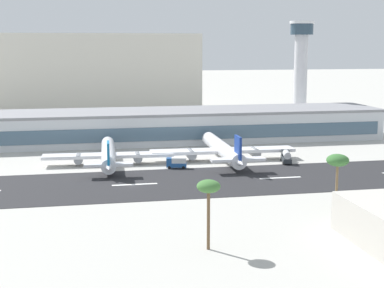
{
  "coord_description": "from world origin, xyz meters",
  "views": [
    {
      "loc": [
        -14.65,
        -152.85,
        36.53
      ],
      "look_at": [
        22.75,
        32.14,
        5.2
      ],
      "focal_mm": 55.99,
      "sensor_mm": 36.0,
      "label": 1
    }
  ],
  "objects_px": {
    "airliner_blue_tail_gate_0": "(108,155)",
    "service_fuel_truck_0": "(286,156)",
    "control_tower": "(301,65)",
    "distant_hotel_block": "(81,72)",
    "terminal_building": "(150,126)",
    "palm_tree_0": "(209,189)",
    "airliner_navy_tail_gate_1": "(223,150)",
    "palm_tree_1": "(338,161)",
    "service_box_truck_1": "(176,162)"
  },
  "relations": [
    {
      "from": "control_tower",
      "to": "airliner_blue_tail_gate_0",
      "type": "distance_m",
      "value": 119.35
    },
    {
      "from": "control_tower",
      "to": "palm_tree_1",
      "type": "xyz_separation_m",
      "value": [
        -43.48,
        -133.07,
        -16.87
      ]
    },
    {
      "from": "airliner_blue_tail_gate_0",
      "to": "palm_tree_0",
      "type": "bearing_deg",
      "value": -167.75
    },
    {
      "from": "control_tower",
      "to": "service_box_truck_1",
      "type": "bearing_deg",
      "value": -130.89
    },
    {
      "from": "airliner_blue_tail_gate_0",
      "to": "service_box_truck_1",
      "type": "height_order",
      "value": "airliner_blue_tail_gate_0"
    },
    {
      "from": "control_tower",
      "to": "distant_hotel_block",
      "type": "relative_size",
      "value": 0.36
    },
    {
      "from": "palm_tree_1",
      "to": "control_tower",
      "type": "bearing_deg",
      "value": 71.91
    },
    {
      "from": "palm_tree_0",
      "to": "airliner_navy_tail_gate_1",
      "type": "bearing_deg",
      "value": 73.75
    },
    {
      "from": "distant_hotel_block",
      "to": "service_fuel_truck_0",
      "type": "xyz_separation_m",
      "value": [
        59.42,
        -168.38,
        -19.33
      ]
    },
    {
      "from": "terminal_building",
      "to": "service_fuel_truck_0",
      "type": "xyz_separation_m",
      "value": [
        36.11,
        -50.89,
        -3.9
      ]
    },
    {
      "from": "distant_hotel_block",
      "to": "airliner_navy_tail_gate_1",
      "type": "xyz_separation_m",
      "value": [
        40.98,
        -161.1,
        -17.93
      ]
    },
    {
      "from": "airliner_blue_tail_gate_0",
      "to": "airliner_navy_tail_gate_1",
      "type": "xyz_separation_m",
      "value": [
        36.45,
        -0.06,
        0.23
      ]
    },
    {
      "from": "airliner_navy_tail_gate_1",
      "to": "service_box_truck_1",
      "type": "distance_m",
      "value": 18.96
    },
    {
      "from": "airliner_navy_tail_gate_1",
      "to": "palm_tree_0",
      "type": "xyz_separation_m",
      "value": [
        -23.55,
        -80.8,
        7.77
      ]
    },
    {
      "from": "airliner_blue_tail_gate_0",
      "to": "airliner_navy_tail_gate_1",
      "type": "height_order",
      "value": "airliner_navy_tail_gate_1"
    },
    {
      "from": "distant_hotel_block",
      "to": "airliner_blue_tail_gate_0",
      "type": "relative_size",
      "value": 2.73
    },
    {
      "from": "terminal_building",
      "to": "distant_hotel_block",
      "type": "relative_size",
      "value": 1.37
    },
    {
      "from": "airliner_navy_tail_gate_1",
      "to": "distant_hotel_block",
      "type": "bearing_deg",
      "value": 16.02
    },
    {
      "from": "distant_hotel_block",
      "to": "service_box_truck_1",
      "type": "relative_size",
      "value": 20.66
    },
    {
      "from": "service_fuel_truck_0",
      "to": "palm_tree_1",
      "type": "xyz_separation_m",
      "value": [
        -7.48,
        -52.35,
        8.79
      ]
    },
    {
      "from": "distant_hotel_block",
      "to": "control_tower",
      "type": "bearing_deg",
      "value": -42.57
    },
    {
      "from": "control_tower",
      "to": "airliner_blue_tail_gate_0",
      "type": "xyz_separation_m",
      "value": [
        -90.89,
        -73.37,
        -24.49
      ]
    },
    {
      "from": "airliner_blue_tail_gate_0",
      "to": "service_fuel_truck_0",
      "type": "height_order",
      "value": "airliner_blue_tail_gate_0"
    },
    {
      "from": "distant_hotel_block",
      "to": "airliner_navy_tail_gate_1",
      "type": "bearing_deg",
      "value": -75.73
    },
    {
      "from": "airliner_blue_tail_gate_0",
      "to": "palm_tree_0",
      "type": "relative_size",
      "value": 3.74
    },
    {
      "from": "service_box_truck_1",
      "to": "palm_tree_1",
      "type": "distance_m",
      "value": 58.63
    },
    {
      "from": "service_fuel_truck_0",
      "to": "service_box_truck_1",
      "type": "height_order",
      "value": "service_fuel_truck_0"
    },
    {
      "from": "control_tower",
      "to": "service_fuel_truck_0",
      "type": "relative_size",
      "value": 5.29
    },
    {
      "from": "control_tower",
      "to": "palm_tree_1",
      "type": "bearing_deg",
      "value": -108.09
    },
    {
      "from": "airliner_blue_tail_gate_0",
      "to": "airliner_navy_tail_gate_1",
      "type": "relative_size",
      "value": 0.93
    },
    {
      "from": "palm_tree_0",
      "to": "airliner_blue_tail_gate_0",
      "type": "bearing_deg",
      "value": 99.06
    },
    {
      "from": "control_tower",
      "to": "distant_hotel_block",
      "type": "distance_m",
      "value": 129.73
    },
    {
      "from": "airliner_blue_tail_gate_0",
      "to": "terminal_building",
      "type": "bearing_deg",
      "value": -20.14
    },
    {
      "from": "palm_tree_0",
      "to": "service_fuel_truck_0",
      "type": "bearing_deg",
      "value": 60.26
    },
    {
      "from": "airliner_blue_tail_gate_0",
      "to": "palm_tree_0",
      "type": "height_order",
      "value": "palm_tree_0"
    },
    {
      "from": "airliner_navy_tail_gate_1",
      "to": "service_fuel_truck_0",
      "type": "distance_m",
      "value": 19.88
    },
    {
      "from": "terminal_building",
      "to": "control_tower",
      "type": "distance_m",
      "value": 81.01
    },
    {
      "from": "service_box_truck_1",
      "to": "palm_tree_0",
      "type": "distance_m",
      "value": 72.98
    },
    {
      "from": "terminal_building",
      "to": "airliner_blue_tail_gate_0",
      "type": "distance_m",
      "value": 47.5
    },
    {
      "from": "distant_hotel_block",
      "to": "airliner_blue_tail_gate_0",
      "type": "distance_m",
      "value": 162.12
    },
    {
      "from": "palm_tree_1",
      "to": "distant_hotel_block",
      "type": "bearing_deg",
      "value": 103.24
    },
    {
      "from": "service_box_truck_1",
      "to": "airliner_navy_tail_gate_1",
      "type": "bearing_deg",
      "value": -140.03
    },
    {
      "from": "service_box_truck_1",
      "to": "palm_tree_1",
      "type": "xyz_separation_m",
      "value": [
        27.7,
        -50.88,
        9.03
      ]
    },
    {
      "from": "control_tower",
      "to": "service_fuel_truck_0",
      "type": "distance_m",
      "value": 92.03
    },
    {
      "from": "airliner_navy_tail_gate_1",
      "to": "service_fuel_truck_0",
      "type": "xyz_separation_m",
      "value": [
        18.44,
        -7.28,
        -1.4
      ]
    },
    {
      "from": "distant_hotel_block",
      "to": "terminal_building",
      "type": "bearing_deg",
      "value": -78.78
    },
    {
      "from": "palm_tree_0",
      "to": "service_box_truck_1",
      "type": "bearing_deg",
      "value": 84.6
    },
    {
      "from": "service_fuel_truck_0",
      "to": "terminal_building",
      "type": "bearing_deg",
      "value": 49.35
    },
    {
      "from": "control_tower",
      "to": "airliner_navy_tail_gate_1",
      "type": "distance_m",
      "value": 94.58
    },
    {
      "from": "control_tower",
      "to": "airliner_navy_tail_gate_1",
      "type": "bearing_deg",
      "value": -126.55
    }
  ]
}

